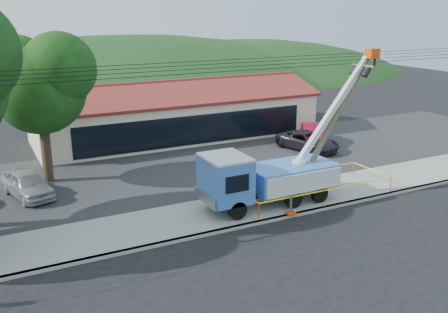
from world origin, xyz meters
name	(u,v)px	position (x,y,z in m)	size (l,w,h in m)	color
ground	(260,247)	(0.00, 0.00, 0.00)	(120.00, 120.00, 0.00)	black
curb	(237,227)	(0.00, 2.10, 0.07)	(60.00, 0.25, 0.15)	#9A9890
sidewalk	(220,213)	(0.00, 4.00, 0.07)	(60.00, 4.00, 0.15)	#9A9890
parking_lot	(165,170)	(0.00, 12.00, 0.05)	(60.00, 12.00, 0.10)	#28282B
strip_mall	(176,114)	(4.00, 19.98, 1.88)	(22.50, 8.53, 4.67)	beige
tree_lot	(39,80)	(-7.00, 13.00, 6.21)	(6.30, 5.60, 8.94)	#332316
hill_center	(126,79)	(10.00, 55.00, 0.00)	(89.60, 64.00, 32.00)	#183D16
hill_east	(245,72)	(30.00, 55.00, 0.00)	(72.80, 52.00, 26.00)	#183D16
utility_truck	(266,176)	(2.65, 3.86, 1.72)	(10.30, 3.99, 7.88)	black
leaning_pole	(335,118)	(6.97, 3.85, 4.38)	(4.99, 1.75, 7.79)	brown
caution_tape	(312,184)	(5.61, 3.80, 0.81)	(8.70, 3.14, 0.91)	#DA440B
car_silver	(29,198)	(-8.43, 10.88, 0.00)	(1.71, 4.26, 1.45)	#A1A2A8
car_red	(313,146)	(12.31, 12.63, 0.00)	(1.64, 4.72, 1.55)	maroon
car_dark	(307,151)	(10.98, 11.57, 0.00)	(2.25, 4.88, 1.36)	black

